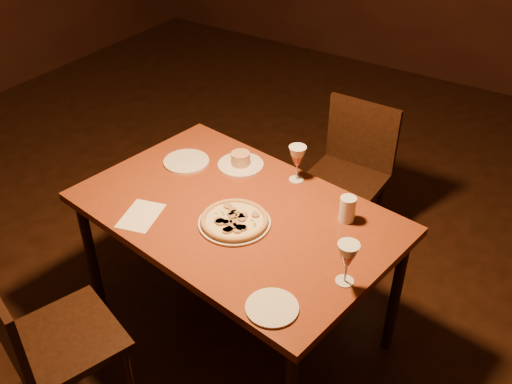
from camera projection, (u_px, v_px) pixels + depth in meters
The scene contains 12 objects.
floor at pixel (188, 309), 2.92m from camera, with size 7.00×7.00×0.00m, color #321A10.
dining_table at pixel (236, 222), 2.45m from camera, with size 1.45×1.05×0.72m.
chair_near at pixel (47, 341), 2.16m from camera, with size 0.50×0.50×0.83m.
chair_far at pixel (350, 170), 3.12m from camera, with size 0.40×0.40×0.83m.
pizza_plate at pixel (234, 220), 2.33m from camera, with size 0.30×0.30×0.03m.
ramekin_saucer at pixel (241, 162), 2.69m from camera, with size 0.22×0.22×0.07m.
wine_glass_far at pixel (297, 164), 2.55m from camera, with size 0.08×0.08×0.17m, color #A34F44, non-canonical shape.
wine_glass_right at pixel (347, 263), 2.02m from camera, with size 0.08×0.08×0.18m, color #A34F44, non-canonical shape.
water_tumbler at pixel (347, 209), 2.33m from camera, with size 0.07×0.07×0.11m, color silver.
side_plate_left at pixel (186, 161), 2.72m from camera, with size 0.22×0.22×0.01m, color silver.
side_plate_near at pixel (272, 308), 1.95m from camera, with size 0.19×0.19×0.01m, color silver.
menu_card at pixel (141, 216), 2.38m from camera, with size 0.14×0.21×0.00m, color white.
Camera 1 is at (1.41, -1.51, 2.18)m, focal length 40.00 mm.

